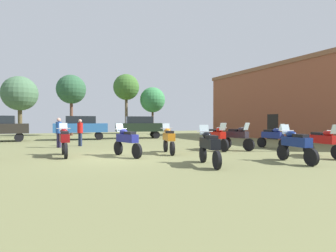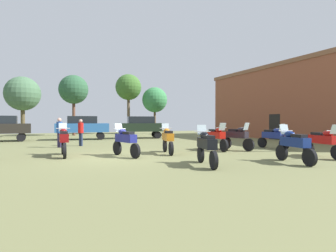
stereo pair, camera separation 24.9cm
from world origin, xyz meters
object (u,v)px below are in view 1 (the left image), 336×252
(tree_6, at_px, (20,94))
(tree_7, at_px, (71,90))
(motorcycle_5, at_px, (273,136))
(tree_8, at_px, (153,100))
(motorcycle_9, at_px, (169,139))
(person_2, at_px, (59,130))
(motorcycle_8, at_px, (238,137))
(person_1, at_px, (80,130))
(motorcycle_3, at_px, (64,140))
(car_1, at_px, (81,126))
(motorcycle_1, at_px, (209,146))
(brick_building, at_px, (306,102))
(car_4, at_px, (139,126))
(tree_3, at_px, (126,88))
(motorcycle_2, at_px, (216,137))
(motorcycle_7, at_px, (296,144))
(motorcycle_6, at_px, (127,140))
(motorcycle_4, at_px, (323,141))

(tree_6, xyz_separation_m, tree_7, (4.87, 0.51, 0.70))
(motorcycle_5, bearing_deg, tree_8, -96.51)
(motorcycle_9, distance_m, person_2, 7.18)
(motorcycle_5, height_order, motorcycle_8, motorcycle_8)
(person_1, bearing_deg, tree_7, 150.16)
(motorcycle_3, height_order, person_1, person_1)
(car_1, bearing_deg, tree_7, 7.99)
(motorcycle_5, height_order, car_1, car_1)
(motorcycle_1, bearing_deg, brick_building, 42.56)
(brick_building, distance_m, car_4, 14.98)
(motorcycle_8, relative_size, motorcycle_9, 1.01)
(person_1, xyz_separation_m, tree_3, (7.21, 14.03, 4.66))
(tree_3, bearing_deg, motorcycle_5, -82.48)
(motorcycle_5, relative_size, person_2, 1.19)
(tree_6, bearing_deg, car_1, -52.87)
(motorcycle_5, distance_m, person_2, 12.64)
(motorcycle_1, relative_size, motorcycle_3, 0.94)
(motorcycle_3, xyz_separation_m, car_1, (2.13, 10.79, 0.43))
(car_4, bearing_deg, motorcycle_2, -166.10)
(person_2, bearing_deg, motorcycle_1, -16.51)
(motorcycle_7, relative_size, motorcycle_8, 0.99)
(motorcycle_6, bearing_deg, car_1, 76.97)
(person_1, bearing_deg, motorcycle_2, 21.75)
(car_1, xyz_separation_m, car_4, (5.10, -0.35, 0.00))
(motorcycle_9, distance_m, tree_7, 19.55)
(car_4, xyz_separation_m, tree_3, (1.28, 8.42, 4.49))
(motorcycle_6, xyz_separation_m, motorcycle_8, (6.33, 0.02, 0.01))
(motorcycle_1, bearing_deg, tree_7, 111.80)
(motorcycle_2, bearing_deg, person_2, -31.16)
(motorcycle_5, height_order, tree_8, tree_8)
(person_2, distance_m, tree_8, 18.21)
(motorcycle_2, xyz_separation_m, motorcycle_7, (0.19, -4.88, -0.02))
(motorcycle_7, xyz_separation_m, motorcycle_9, (-3.17, 4.71, 0.01))
(brick_building, xyz_separation_m, tree_3, (-11.59, 15.80, 2.38))
(motorcycle_4, bearing_deg, motorcycle_1, 7.46)
(motorcycle_2, relative_size, person_2, 1.27)
(tree_7, bearing_deg, brick_building, -39.30)
(person_1, xyz_separation_m, tree_6, (-4.12, 12.49, 3.28))
(motorcycle_1, height_order, tree_3, tree_3)
(motorcycle_6, height_order, motorcycle_9, motorcycle_6)
(tree_6, height_order, tree_8, tree_6)
(motorcycle_2, distance_m, motorcycle_7, 4.89)
(motorcycle_8, relative_size, person_2, 1.20)
(motorcycle_1, distance_m, motorcycle_5, 7.46)
(person_2, xyz_separation_m, tree_7, (2.04, 13.49, 3.93))
(motorcycle_5, distance_m, motorcycle_8, 2.36)
(motorcycle_1, bearing_deg, tree_3, 96.05)
(tree_6, bearing_deg, motorcycle_8, -57.83)
(motorcycle_7, bearing_deg, car_4, 103.05)
(motorcycle_8, xyz_separation_m, tree_3, (-0.35, 20.10, 4.93))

